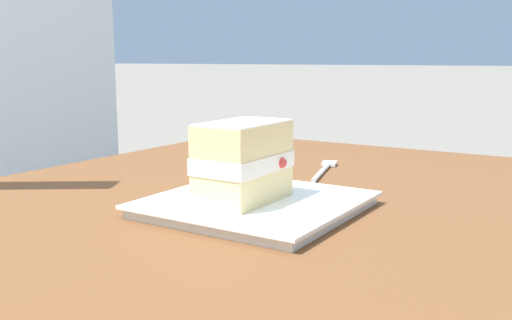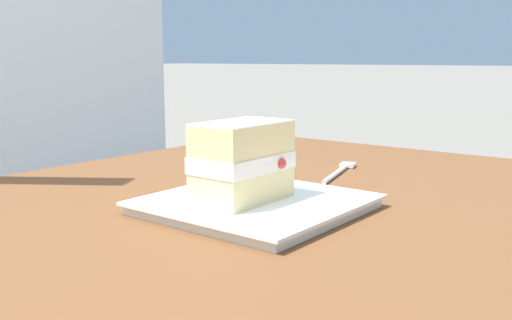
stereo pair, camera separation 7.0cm
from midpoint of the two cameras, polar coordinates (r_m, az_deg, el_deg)
name	(u,v)px [view 1 (the left image)]	position (r m, az deg, el deg)	size (l,w,h in m)	color
dessert_plate	(256,204)	(0.71, -2.82, -4.46)	(0.24, 0.24, 0.02)	white
cake_slice	(243,162)	(0.69, -4.21, -0.20)	(0.12, 0.09, 0.10)	#EAD18C
dessert_fork	(324,169)	(0.96, 4.68, -0.95)	(0.17, 0.06, 0.01)	silver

